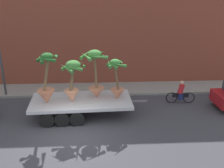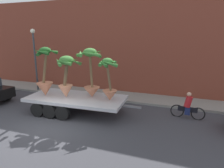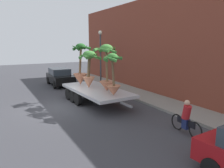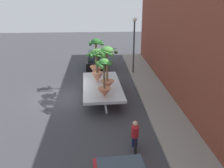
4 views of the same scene
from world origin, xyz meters
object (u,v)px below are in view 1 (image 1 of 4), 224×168
object	(u,v)px
potted_palm_front	(47,84)
potted_palm_extra	(95,75)
cyclist	(181,93)
potted_palm_rear	(73,80)
flatbed_trailer	(77,103)
potted_palm_middle	(117,81)

from	to	relation	value
potted_palm_front	potted_palm_extra	size ratio (longest dim) A/B	1.02
potted_palm_front	cyclist	distance (m)	8.36
potted_palm_rear	potted_palm_front	bearing A→B (deg)	-177.84
flatbed_trailer	potted_palm_front	xyz separation A→B (m)	(-1.58, -0.34, 1.34)
potted_palm_extra	cyclist	distance (m)	5.75
potted_palm_rear	potted_palm_extra	size ratio (longest dim) A/B	0.86
cyclist	potted_palm_extra	bearing A→B (deg)	-169.16
potted_palm_rear	cyclist	world-z (taller)	potted_palm_rear
flatbed_trailer	potted_palm_front	bearing A→B (deg)	-167.82
potted_palm_middle	potted_palm_extra	xyz separation A→B (m)	(-1.19, 0.23, 0.30)
potted_palm_extra	cyclist	bearing A→B (deg)	10.84
flatbed_trailer	potted_palm_middle	size ratio (longest dim) A/B	2.88
potted_palm_rear	potted_palm_extra	xyz separation A→B (m)	(1.25, 0.62, 0.10)
potted_palm_front	potted_palm_middle	bearing A→B (deg)	6.60
potted_palm_extra	flatbed_trailer	bearing A→B (deg)	-162.92
potted_palm_rear	cyclist	xyz separation A→B (m)	(6.64, 1.65, -1.62)
potted_palm_middle	cyclist	bearing A→B (deg)	16.70
potted_palm_front	potted_palm_extra	bearing A→B (deg)	14.21
potted_palm_front	potted_palm_rear	bearing A→B (deg)	2.16
cyclist	flatbed_trailer	bearing A→B (deg)	-168.09
potted_palm_middle	potted_palm_front	world-z (taller)	potted_palm_front
flatbed_trailer	potted_palm_front	distance (m)	2.10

